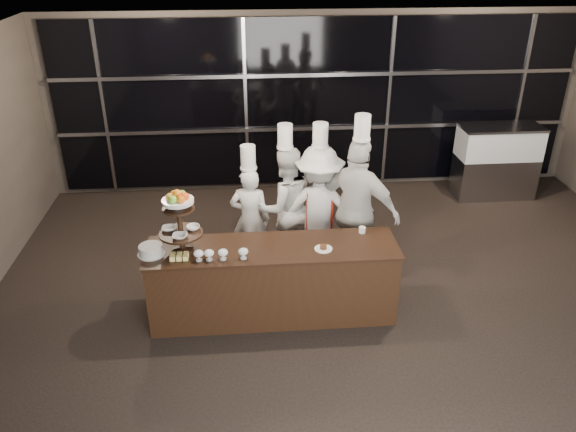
{
  "coord_description": "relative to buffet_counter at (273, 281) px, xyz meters",
  "views": [
    {
      "loc": [
        -1.27,
        -4.21,
        4.09
      ],
      "look_at": [
        -0.78,
        1.54,
        1.15
      ],
      "focal_mm": 35.0,
      "sensor_mm": 36.0,
      "label": 1
    }
  ],
  "objects": [
    {
      "name": "room",
      "position": [
        0.98,
        -1.24,
        1.03
      ],
      "size": [
        10.0,
        10.0,
        10.0
      ],
      "color": "black",
      "rests_on": "ground"
    },
    {
      "name": "window_wall",
      "position": [
        0.98,
        3.7,
        1.04
      ],
      "size": [
        8.6,
        0.1,
        2.8
      ],
      "color": "black",
      "rests_on": "ground"
    },
    {
      "name": "buffet_counter",
      "position": [
        0.0,
        0.0,
        0.0
      ],
      "size": [
        2.84,
        0.74,
        0.92
      ],
      "color": "black",
      "rests_on": "ground"
    },
    {
      "name": "display_stand",
      "position": [
        -1.0,
        -0.0,
        0.87
      ],
      "size": [
        0.48,
        0.48,
        0.74
      ],
      "color": "black",
      "rests_on": "buffet_counter"
    },
    {
      "name": "compotes",
      "position": [
        -0.59,
        -0.22,
        0.54
      ],
      "size": [
        0.59,
        0.11,
        0.12
      ],
      "color": "silver",
      "rests_on": "buffet_counter"
    },
    {
      "name": "layer_cake",
      "position": [
        -1.34,
        -0.05,
        0.51
      ],
      "size": [
        0.3,
        0.3,
        0.11
      ],
      "color": "white",
      "rests_on": "buffet_counter"
    },
    {
      "name": "pastry_squares",
      "position": [
        -1.02,
        -0.17,
        0.48
      ],
      "size": [
        0.2,
        0.13,
        0.05
      ],
      "color": "#FBE67B",
      "rests_on": "buffet_counter"
    },
    {
      "name": "small_plate",
      "position": [
        0.56,
        -0.1,
        0.47
      ],
      "size": [
        0.2,
        0.2,
        0.05
      ],
      "color": "white",
      "rests_on": "buffet_counter"
    },
    {
      "name": "chef_cup",
      "position": [
        1.07,
        0.25,
        0.49
      ],
      "size": [
        0.08,
        0.08,
        0.07
      ],
      "primitive_type": "cylinder",
      "color": "white",
      "rests_on": "buffet_counter"
    },
    {
      "name": "display_case",
      "position": [
        3.96,
        3.06,
        0.22
      ],
      "size": [
        1.34,
        0.58,
        1.24
      ],
      "color": "#A5A5AA",
      "rests_on": "ground"
    },
    {
      "name": "chef_a",
      "position": [
        -0.23,
        1.1,
        0.29
      ],
      "size": [
        0.57,
        0.42,
        1.73
      ],
      "color": "silver",
      "rests_on": "ground"
    },
    {
      "name": "chef_b",
      "position": [
        0.24,
        1.17,
        0.38
      ],
      "size": [
        0.95,
        0.83,
        1.97
      ],
      "color": "silver",
      "rests_on": "ground"
    },
    {
      "name": "chef_c",
      "position": [
        0.66,
        1.01,
        0.41
      ],
      "size": [
        1.18,
        0.77,
        2.02
      ],
      "color": "white",
      "rests_on": "ground"
    },
    {
      "name": "chef_d",
      "position": [
        1.11,
        0.75,
        0.5
      ],
      "size": [
        1.18,
        1.0,
        2.2
      ],
      "color": "silver",
      "rests_on": "ground"
    }
  ]
}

